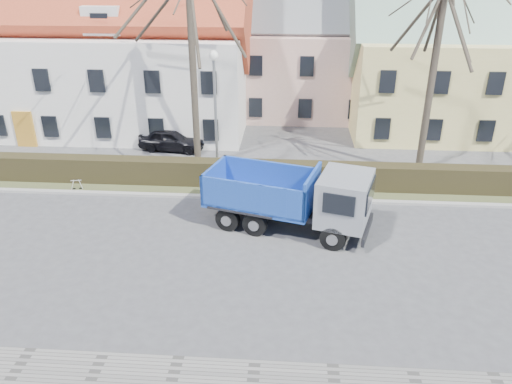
# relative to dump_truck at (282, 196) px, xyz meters

# --- Properties ---
(ground) EXTENTS (120.00, 120.00, 0.00)m
(ground) POSITION_rel_dump_truck_xyz_m (-2.78, -2.03, -1.44)
(ground) COLOR #424244
(curb_far) EXTENTS (80.00, 0.30, 0.12)m
(curb_far) POSITION_rel_dump_truck_xyz_m (-2.78, 2.57, -1.38)
(curb_far) COLOR gray
(curb_far) RESTS_ON ground
(grass_strip) EXTENTS (80.00, 3.00, 0.10)m
(grass_strip) POSITION_rel_dump_truck_xyz_m (-2.78, 4.17, -1.39)
(grass_strip) COLOR #414728
(grass_strip) RESTS_ON ground
(hedge) EXTENTS (60.00, 0.90, 1.30)m
(hedge) POSITION_rel_dump_truck_xyz_m (-2.78, 3.97, -0.79)
(hedge) COLOR black
(hedge) RESTS_ON ground
(building_white) EXTENTS (26.80, 10.80, 9.50)m
(building_white) POSITION_rel_dump_truck_xyz_m (-15.78, 13.97, 3.31)
(building_white) COLOR silver
(building_white) RESTS_ON ground
(building_pink) EXTENTS (10.80, 8.80, 8.00)m
(building_pink) POSITION_rel_dump_truck_xyz_m (1.22, 17.97, 2.56)
(building_pink) COLOR tan
(building_pink) RESTS_ON ground
(building_yellow) EXTENTS (18.80, 10.80, 8.50)m
(building_yellow) POSITION_rel_dump_truck_xyz_m (13.22, 14.97, 2.81)
(building_yellow) COLOR #DFCF7A
(building_yellow) RESTS_ON ground
(tree_1) EXTENTS (9.20, 9.20, 12.65)m
(tree_1) POSITION_rel_dump_truck_xyz_m (-4.78, 6.47, 4.89)
(tree_1) COLOR #373026
(tree_1) RESTS_ON ground
(tree_2) EXTENTS (8.00, 8.00, 11.00)m
(tree_2) POSITION_rel_dump_truck_xyz_m (7.22, 6.47, 4.06)
(tree_2) COLOR #373026
(tree_2) RESTS_ON ground
(dump_truck) EXTENTS (7.64, 4.56, 2.87)m
(dump_truck) POSITION_rel_dump_truck_xyz_m (0.00, 0.00, 0.00)
(dump_truck) COLOR #163C9B
(dump_truck) RESTS_ON ground
(streetlight) EXTENTS (0.52, 0.52, 6.64)m
(streetlight) POSITION_rel_dump_truck_xyz_m (-3.47, 4.97, 1.88)
(streetlight) COLOR gray
(streetlight) RESTS_ON ground
(cart_frame) EXTENTS (0.79, 0.55, 0.66)m
(cart_frame) POSITION_rel_dump_truck_xyz_m (-10.43, 2.83, -1.11)
(cart_frame) COLOR silver
(cart_frame) RESTS_ON ground
(parked_car_a) EXTENTS (4.07, 2.04, 1.33)m
(parked_car_a) POSITION_rel_dump_truck_xyz_m (-6.79, 8.92, -0.77)
(parked_car_a) COLOR black
(parked_car_a) RESTS_ON ground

